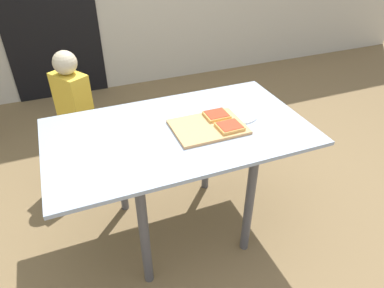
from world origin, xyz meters
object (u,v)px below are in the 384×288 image
Objects in this scene: cutting_board at (208,127)px; pizza_slice_far_right at (217,115)px; pizza_slice_near_right at (230,126)px; child_left at (75,111)px; dining_table at (179,145)px; plate_white_right at (239,115)px.

cutting_board is 0.11m from pizza_slice_far_right.
pizza_slice_far_right is at bearing 41.06° from cutting_board.
child_left reaches higher than pizza_slice_near_right.
pizza_slice_near_right is (0.09, -0.06, 0.02)m from cutting_board.
pizza_slice_far_right is 0.13× the size of child_left.
plate_white_right reaches higher than dining_table.
pizza_slice_near_right is 0.17m from plate_white_right.
pizza_slice_far_right is (0.23, 0.03, 0.12)m from dining_table.
child_left is at bearing 137.75° from plate_white_right.
plate_white_right is at bearing 44.43° from pizza_slice_near_right.
child_left is at bearing 129.00° from pizza_slice_near_right.
plate_white_right is at bearing 14.80° from cutting_board.
dining_table is 6.96× the size of plate_white_right.
pizza_slice_near_right is at bearing -51.00° from child_left.
pizza_slice_near_right is 1.03× the size of pizza_slice_far_right.
pizza_slice_near_right is 0.13m from pizza_slice_far_right.
pizza_slice_far_right is at bearing 7.06° from dining_table.
pizza_slice_far_right is (0.08, 0.07, 0.02)m from cutting_board.
pizza_slice_far_right is at bearing 174.59° from plate_white_right.
dining_table is at bearing -172.94° from pizza_slice_far_right.
dining_table is at bearing -58.70° from child_left.
cutting_board is at bearing -52.69° from child_left.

